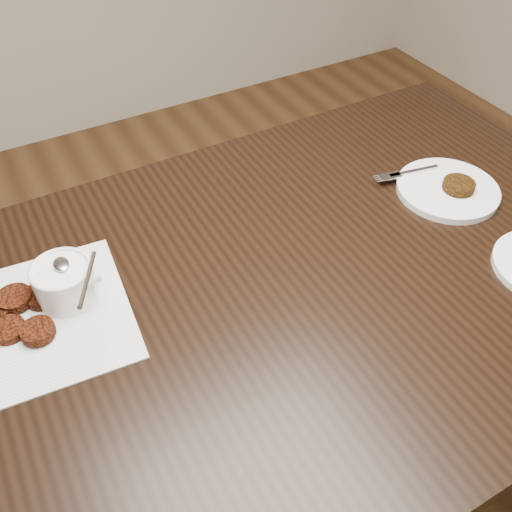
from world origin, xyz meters
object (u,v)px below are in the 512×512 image
at_px(table, 289,389).
at_px(sauce_ramekin, 60,268).
at_px(napkin, 38,320).
at_px(plate_with_patty, 448,187).

bearing_deg(table, sauce_ramekin, 158.43).
bearing_deg(napkin, sauce_ramekin, 23.24).
height_order(napkin, sauce_ramekin, sauce_ramekin).
height_order(sauce_ramekin, plate_with_patty, sauce_ramekin).
bearing_deg(sauce_ramekin, napkin, -156.76).
distance_m(napkin, sauce_ramekin, 0.10).
relative_size(napkin, sauce_ramekin, 2.13).
distance_m(table, sauce_ramekin, 0.60).
distance_m(napkin, plate_with_patty, 0.84).
xyz_separation_m(napkin, sauce_ramekin, (0.06, 0.03, 0.07)).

